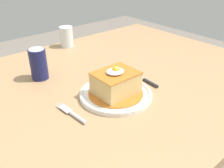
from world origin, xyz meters
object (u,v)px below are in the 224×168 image
object	(u,v)px
fork	(74,115)
soda_can	(39,64)
main_plate	(116,94)
drinking_glass	(67,38)
knife	(146,81)

from	to	relation	value
fork	soda_can	size ratio (longest dim) A/B	1.14
fork	soda_can	distance (m)	0.31
main_plate	fork	bearing A→B (deg)	-178.31
fork	drinking_glass	bearing A→B (deg)	60.41
knife	drinking_glass	bearing A→B (deg)	92.44
main_plate	fork	world-z (taller)	main_plate
soda_can	drinking_glass	world-z (taller)	soda_can
main_plate	knife	world-z (taller)	main_plate
main_plate	fork	distance (m)	0.18
soda_can	fork	bearing A→B (deg)	-97.22
fork	knife	size ratio (longest dim) A/B	0.86
main_plate	drinking_glass	world-z (taller)	drinking_glass
soda_can	drinking_glass	xyz separation A→B (m)	(0.28, 0.25, -0.02)
soda_can	drinking_glass	size ratio (longest dim) A/B	1.18
knife	soda_can	size ratio (longest dim) A/B	1.34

